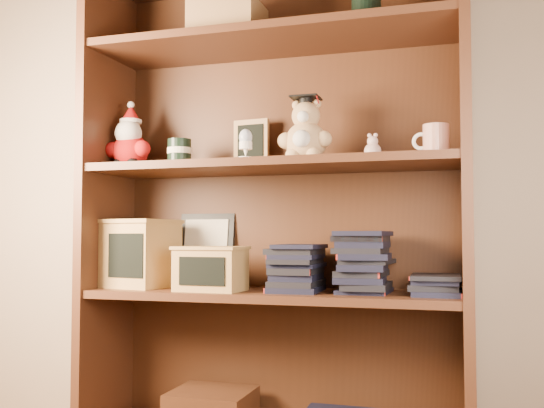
# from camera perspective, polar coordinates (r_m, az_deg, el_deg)

# --- Properties ---
(bookcase) EXTENTS (1.20, 0.35, 1.60)m
(bookcase) POSITION_cam_1_polar(r_m,az_deg,el_deg) (2.03, 0.35, -1.23)
(bookcase) COLOR #472514
(bookcase) RESTS_ON ground
(shelf_lower) EXTENTS (1.14, 0.33, 0.02)m
(shelf_lower) POSITION_cam_1_polar(r_m,az_deg,el_deg) (1.99, 0.00, -8.14)
(shelf_lower) COLOR #472514
(shelf_lower) RESTS_ON ground
(shelf_upper) EXTENTS (1.14, 0.33, 0.02)m
(shelf_upper) POSITION_cam_1_polar(r_m,az_deg,el_deg) (2.00, 0.00, 3.37)
(shelf_upper) COLOR #472514
(shelf_upper) RESTS_ON ground
(santa_plush) EXTENTS (0.17, 0.12, 0.23)m
(santa_plush) POSITION_cam_1_polar(r_m,az_deg,el_deg) (2.20, -12.65, 5.41)
(santa_plush) COLOR #A50F0F
(santa_plush) RESTS_ON shelf_upper
(teachers_tin) EXTENTS (0.08, 0.08, 0.09)m
(teachers_tin) POSITION_cam_1_polar(r_m,az_deg,el_deg) (2.12, -8.31, 4.61)
(teachers_tin) COLOR black
(teachers_tin) RESTS_ON shelf_upper
(chalkboard_plaque) EXTENTS (0.13, 0.08, 0.16)m
(chalkboard_plaque) POSITION_cam_1_polar(r_m,az_deg,el_deg) (2.15, -1.87, 5.36)
(chalkboard_plaque) COLOR #9E7547
(chalkboard_plaque) RESTS_ON shelf_upper
(egg_cup) EXTENTS (0.05, 0.05, 0.10)m
(egg_cup) POSITION_cam_1_polar(r_m,az_deg,el_deg) (1.95, -2.38, 5.43)
(egg_cup) COLOR white
(egg_cup) RESTS_ON shelf_upper
(grad_teddy_bear) EXTENTS (0.17, 0.15, 0.21)m
(grad_teddy_bear) POSITION_cam_1_polar(r_m,az_deg,el_deg) (1.97, 3.02, 6.12)
(grad_teddy_bear) COLOR tan
(grad_teddy_bear) RESTS_ON shelf_upper
(pink_figurine) EXTENTS (0.05, 0.05, 0.08)m
(pink_figurine) POSITION_cam_1_polar(r_m,az_deg,el_deg) (1.93, 9.01, 4.89)
(pink_figurine) COLOR #CDA59E
(pink_figurine) RESTS_ON shelf_upper
(teacher_mug) EXTENTS (0.11, 0.08, 0.09)m
(teacher_mug) POSITION_cam_1_polar(r_m,az_deg,el_deg) (1.92, 14.42, 5.51)
(teacher_mug) COLOR silver
(teacher_mug) RESTS_ON shelf_upper
(certificate_frame) EXTENTS (0.20, 0.05, 0.25)m
(certificate_frame) POSITION_cam_1_polar(r_m,az_deg,el_deg) (2.21, -5.92, -4.06)
(certificate_frame) COLOR black
(certificate_frame) RESTS_ON shelf_lower
(treats_box) EXTENTS (0.24, 0.24, 0.22)m
(treats_box) POSITION_cam_1_polar(r_m,az_deg,el_deg) (2.16, -11.67, -4.32)
(treats_box) COLOR #B08648
(treats_box) RESTS_ON shelf_lower
(pencils_box) EXTENTS (0.22, 0.16, 0.14)m
(pencils_box) POSITION_cam_1_polar(r_m,az_deg,el_deg) (1.99, -5.51, -5.75)
(pencils_box) COLOR #B08648
(pencils_box) RESTS_ON shelf_lower
(book_stack_left) EXTENTS (0.14, 0.20, 0.14)m
(book_stack_left) POSITION_cam_1_polar(r_m,az_deg,el_deg) (1.96, 2.29, -5.74)
(book_stack_left) COLOR black
(book_stack_left) RESTS_ON shelf_lower
(book_stack_mid) EXTENTS (0.14, 0.20, 0.18)m
(book_stack_mid) POSITION_cam_1_polar(r_m,az_deg,el_deg) (1.92, 8.22, -5.30)
(book_stack_mid) COLOR black
(book_stack_mid) RESTS_ON shelf_lower
(book_stack_right) EXTENTS (0.14, 0.20, 0.06)m
(book_stack_right) POSITION_cam_1_polar(r_m,az_deg,el_deg) (1.90, 14.55, -6.95)
(book_stack_right) COLOR black
(book_stack_right) RESTS_ON shelf_lower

